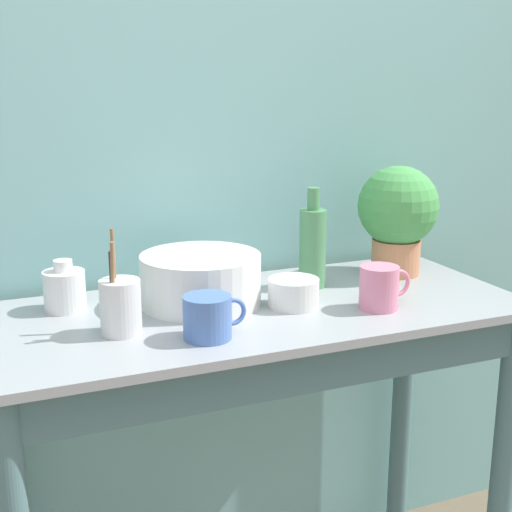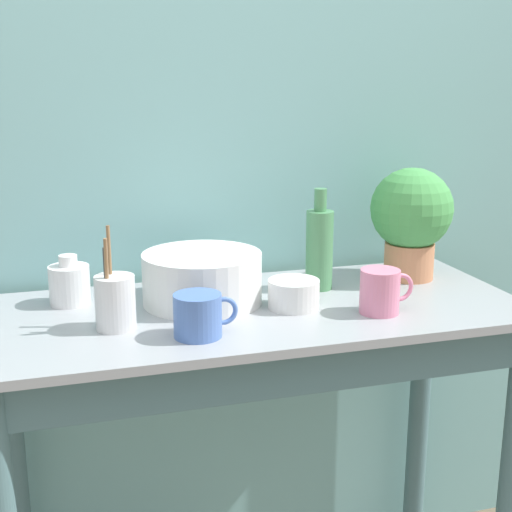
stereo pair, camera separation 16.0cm
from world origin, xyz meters
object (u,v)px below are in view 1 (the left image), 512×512
Objects in this scene: potted_plant at (398,213)px; bottle_tall at (313,246)px; utensil_cup at (120,306)px; bottle_short at (65,289)px; bowl_wash_large at (201,279)px; bowl_small_enamel_white at (294,293)px; mug_pink at (380,287)px; mug_blue at (208,317)px.

potted_plant is 0.27m from bottle_tall.
utensil_cup is at bearing -167.59° from potted_plant.
bottle_tall reaches higher than bottle_short.
potted_plant is 1.04× the size of bowl_wash_large.
bottle_tall is 2.16× the size of bottle_short.
utensil_cup is (-0.40, -0.02, 0.03)m from bowl_small_enamel_white.
mug_pink is (-0.20, -0.23, -0.11)m from potted_plant.
bottle_tall is (0.30, 0.03, 0.05)m from bowl_wash_large.
bowl_small_enamel_white is 0.54× the size of utensil_cup.
mug_pink is 1.08× the size of bowl_small_enamel_white.
bowl_small_enamel_white is at bearing 152.91° from mug_pink.
utensil_cup is (0.08, -0.20, 0.01)m from bottle_short.
bottle_tall reaches higher than mug_blue.
utensil_cup is (-0.51, -0.15, -0.05)m from bottle_tall.
bottle_tall is 0.23m from mug_pink.
mug_blue is (0.24, -0.29, -0.00)m from bottle_short.
bottle_short is at bearing 175.17° from bottle_tall.
bottle_tall is at bearing 48.44° from bowl_small_enamel_white.
potted_plant reaches higher than utensil_cup.
bowl_small_enamel_white is (0.25, 0.12, -0.01)m from mug_blue.
potted_plant is at bearing -1.90° from bottle_short.
utensil_cup is at bearing -66.92° from bottle_short.
bowl_wash_large is at bearing -14.59° from bottle_short.
bowl_small_enamel_white is (-0.17, 0.09, -0.02)m from mug_pink.
bottle_tall is 2.13× the size of bowl_small_enamel_white.
bottle_short is 0.52m from bowl_small_enamel_white.
bowl_wash_large is 2.08× the size of mug_blue.
mug_pink is 0.42m from mug_blue.
mug_blue is at bearing -175.93° from mug_pink.
bottle_short reaches higher than mug_pink.
mug_pink is 0.20m from bowl_small_enamel_white.
bowl_small_enamel_white is at bearing 3.44° from utensil_cup.
potted_plant reaches higher than mug_blue.
potted_plant is at bearing 4.83° from bottle_tall.
mug_blue is 0.18m from utensil_cup.
mug_blue is (-0.05, -0.22, -0.01)m from bowl_wash_large.
bowl_wash_large is 0.22m from mug_blue.
bottle_tall is at bearing 5.09° from bowl_wash_large.
mug_blue is (-0.62, -0.26, -0.12)m from potted_plant.
mug_pink is 0.58m from utensil_cup.
bottle_short is 0.92× the size of mug_pink.
potted_plant is 1.33× the size of utensil_cup.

